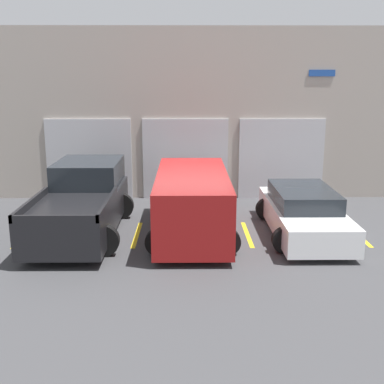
{
  "coord_description": "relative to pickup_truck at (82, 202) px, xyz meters",
  "views": [
    {
      "loc": [
        -0.14,
        -13.9,
        4.33
      ],
      "look_at": [
        0.0,
        -0.65,
        1.1
      ],
      "focal_mm": 45.0,
      "sensor_mm": 36.0,
      "label": 1
    }
  ],
  "objects": [
    {
      "name": "parking_stripe_centre",
      "position": [
        4.62,
        -0.31,
        -0.85
      ],
      "size": [
        0.12,
        2.2,
        0.01
      ],
      "primitive_type": "cube",
      "color": "gold",
      "rests_on": "ground"
    },
    {
      "name": "ground_plane",
      "position": [
        3.08,
        0.84,
        -0.86
      ],
      "size": [
        28.0,
        28.0,
        0.0
      ],
      "primitive_type": "plane",
      "color": "#3D3D3F"
    },
    {
      "name": "parking_stripe_right",
      "position": [
        7.7,
        -0.31,
        -0.85
      ],
      "size": [
        0.12,
        2.2,
        0.01
      ],
      "primitive_type": "cube",
      "color": "gold",
      "rests_on": "ground"
    },
    {
      "name": "sedan_side",
      "position": [
        3.08,
        -0.31,
        0.08
      ],
      "size": [
        2.36,
        4.98,
        1.74
      ],
      "color": "maroon",
      "rests_on": "ground"
    },
    {
      "name": "pickup_truck",
      "position": [
        0.0,
        0.0,
        0.0
      ],
      "size": [
        2.57,
        5.15,
        1.84
      ],
      "color": "black",
      "rests_on": "ground"
    },
    {
      "name": "parking_stripe_far_left",
      "position": [
        -1.54,
        -0.31,
        -0.85
      ],
      "size": [
        0.12,
        2.2,
        0.01
      ],
      "primitive_type": "cube",
      "color": "gold",
      "rests_on": "ground"
    },
    {
      "name": "sedan_white",
      "position": [
        6.16,
        -0.28,
        -0.24
      ],
      "size": [
        2.22,
        4.6,
        1.29
      ],
      "color": "white",
      "rests_on": "ground"
    },
    {
      "name": "shophouse_building",
      "position": [
        3.07,
        4.13,
        2.06
      ],
      "size": [
        16.31,
        0.68,
        5.94
      ],
      "color": "#9E9389",
      "rests_on": "ground"
    },
    {
      "name": "parking_stripe_left",
      "position": [
        1.54,
        -0.31,
        -0.85
      ],
      "size": [
        0.12,
        2.2,
        0.01
      ],
      "primitive_type": "cube",
      "color": "gold",
      "rests_on": "ground"
    }
  ]
}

